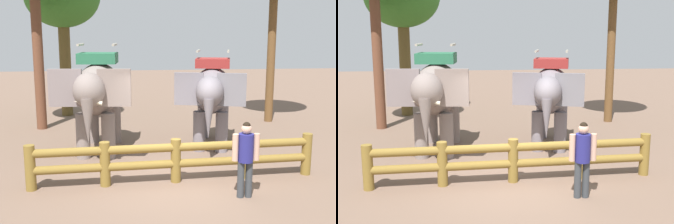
{
  "view_description": "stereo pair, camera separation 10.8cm",
  "coord_description": "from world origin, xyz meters",
  "views": [
    {
      "loc": [
        -1.3,
        -9.29,
        3.52
      ],
      "look_at": [
        0.0,
        1.7,
        1.4
      ],
      "focal_mm": 44.65,
      "sensor_mm": 36.0,
      "label": 1
    },
    {
      "loc": [
        -1.19,
        -9.3,
        3.52
      ],
      "look_at": [
        0.0,
        1.7,
        1.4
      ],
      "focal_mm": 44.65,
      "sensor_mm": 36.0,
      "label": 2
    }
  ],
  "objects": [
    {
      "name": "elephant_center",
      "position": [
        1.54,
        3.17,
        1.68
      ],
      "size": [
        2.31,
        3.57,
        2.99
      ],
      "color": "slate",
      "rests_on": "ground"
    },
    {
      "name": "ground_plane",
      "position": [
        0.0,
        0.0,
        0.0
      ],
      "size": [
        60.0,
        60.0,
        0.0
      ],
      "primitive_type": "plane",
      "color": "brown"
    },
    {
      "name": "elephant_near_left",
      "position": [
        -1.92,
        2.92,
        1.8
      ],
      "size": [
        2.13,
        3.76,
        3.2
      ],
      "color": "gray",
      "rests_on": "ground"
    },
    {
      "name": "tourist_woman_in_black",
      "position": [
        1.35,
        -0.98,
        0.96
      ],
      "size": [
        0.59,
        0.33,
        1.67
      ],
      "color": "#35393E",
      "rests_on": "ground"
    },
    {
      "name": "log_fence",
      "position": [
        -0.0,
        0.13,
        0.6
      ],
      "size": [
        6.88,
        0.55,
        1.05
      ],
      "color": "brown",
      "rests_on": "ground"
    }
  ]
}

